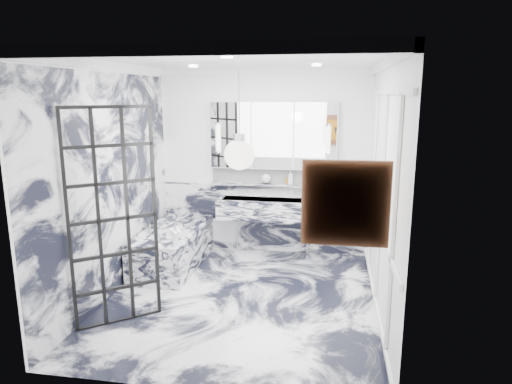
% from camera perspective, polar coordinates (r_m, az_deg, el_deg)
% --- Properties ---
extents(floor, '(3.60, 3.60, 0.00)m').
position_cam_1_polar(floor, '(5.70, -1.87, -13.10)').
color(floor, silver).
rests_on(floor, ground).
extents(ceiling, '(3.60, 3.60, 0.00)m').
position_cam_1_polar(ceiling, '(5.16, -2.10, 16.26)').
color(ceiling, white).
rests_on(ceiling, wall_back).
extents(wall_back, '(3.60, 0.00, 3.60)m').
position_cam_1_polar(wall_back, '(7.00, 0.96, 3.72)').
color(wall_back, white).
rests_on(wall_back, floor).
extents(wall_front, '(3.60, 0.00, 3.60)m').
position_cam_1_polar(wall_front, '(3.56, -7.78, -4.85)').
color(wall_front, white).
rests_on(wall_front, floor).
extents(wall_left, '(0.00, 3.60, 3.60)m').
position_cam_1_polar(wall_left, '(5.78, -17.71, 1.32)').
color(wall_left, white).
rests_on(wall_left, floor).
extents(wall_right, '(0.00, 3.60, 3.60)m').
position_cam_1_polar(wall_right, '(5.18, 15.64, 0.22)').
color(wall_right, white).
rests_on(wall_right, floor).
extents(marble_clad_back, '(3.18, 0.05, 1.05)m').
position_cam_1_polar(marble_clad_back, '(7.16, 0.91, -3.25)').
color(marble_clad_back, silver).
rests_on(marble_clad_back, floor).
extents(marble_clad_left, '(0.02, 3.56, 2.68)m').
position_cam_1_polar(marble_clad_left, '(5.79, -17.54, 0.73)').
color(marble_clad_left, silver).
rests_on(marble_clad_left, floor).
extents(panel_molding, '(0.03, 3.40, 2.30)m').
position_cam_1_polar(panel_molding, '(5.20, 15.36, -0.85)').
color(panel_molding, white).
rests_on(panel_molding, floor).
extents(soap_bottle_a, '(0.09, 0.09, 0.21)m').
position_cam_1_polar(soap_bottle_a, '(6.89, 4.36, 1.84)').
color(soap_bottle_a, '#8C5919').
rests_on(soap_bottle_a, ledge).
extents(soap_bottle_b, '(0.10, 0.10, 0.18)m').
position_cam_1_polar(soap_bottle_b, '(6.88, 6.98, 1.61)').
color(soap_bottle_b, '#4C4C51').
rests_on(soap_bottle_b, ledge).
extents(soap_bottle_c, '(0.14, 0.14, 0.14)m').
position_cam_1_polar(soap_bottle_c, '(6.88, 7.75, 1.43)').
color(soap_bottle_c, silver).
rests_on(soap_bottle_c, ledge).
extents(face_pot, '(0.14, 0.14, 0.14)m').
position_cam_1_polar(face_pot, '(6.94, 1.27, 1.68)').
color(face_pot, white).
rests_on(face_pot, ledge).
extents(amber_bottle, '(0.04, 0.04, 0.10)m').
position_cam_1_polar(amber_bottle, '(6.91, 3.85, 1.40)').
color(amber_bottle, '#8C5919').
rests_on(amber_bottle, ledge).
extents(flower_vase, '(0.07, 0.07, 0.12)m').
position_cam_1_polar(flower_vase, '(5.85, -10.04, -6.15)').
color(flower_vase, silver).
rests_on(flower_vase, bathtub).
extents(crittall_door, '(0.72, 0.58, 2.31)m').
position_cam_1_polar(crittall_door, '(4.98, -17.41, -3.28)').
color(crittall_door, black).
rests_on(crittall_door, floor).
extents(artwork, '(0.54, 0.05, 0.54)m').
position_cam_1_polar(artwork, '(3.38, 11.11, -1.42)').
color(artwork, orange).
rests_on(artwork, wall_front).
extents(pendant_light, '(0.25, 0.25, 0.25)m').
position_cam_1_polar(pendant_light, '(3.78, -2.08, 4.68)').
color(pendant_light, white).
rests_on(pendant_light, ceiling).
extents(trough_sink, '(1.60, 0.45, 0.30)m').
position_cam_1_polar(trough_sink, '(6.87, 1.87, -2.14)').
color(trough_sink, silver).
rests_on(trough_sink, wall_back).
extents(ledge, '(1.90, 0.14, 0.04)m').
position_cam_1_polar(ledge, '(6.96, 2.08, 0.91)').
color(ledge, silver).
rests_on(ledge, wall_back).
extents(subway_tile, '(1.90, 0.03, 0.23)m').
position_cam_1_polar(subway_tile, '(6.99, 2.15, 2.09)').
color(subway_tile, white).
rests_on(subway_tile, wall_back).
extents(mirror_cabinet, '(1.90, 0.16, 1.00)m').
position_cam_1_polar(mirror_cabinet, '(6.85, 2.13, 7.07)').
color(mirror_cabinet, white).
rests_on(mirror_cabinet, wall_back).
extents(sconce_left, '(0.07, 0.07, 0.40)m').
position_cam_1_polar(sconce_left, '(6.92, -4.77, 6.75)').
color(sconce_left, white).
rests_on(sconce_left, mirror_cabinet).
extents(sconce_right, '(0.07, 0.07, 0.40)m').
position_cam_1_polar(sconce_right, '(6.71, 9.03, 6.47)').
color(sconce_right, white).
rests_on(sconce_right, mirror_cabinet).
extents(bathtub, '(0.75, 1.65, 0.55)m').
position_cam_1_polar(bathtub, '(6.70, -10.33, -6.80)').
color(bathtub, silver).
rests_on(bathtub, floor).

